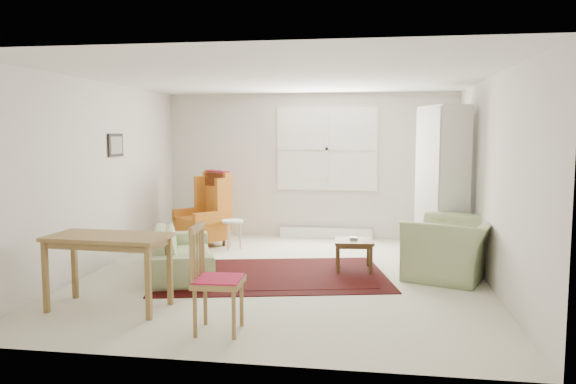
# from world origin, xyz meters

# --- Properties ---
(room) EXTENTS (5.04, 5.54, 2.51)m
(room) POSITION_xyz_m (0.02, 0.21, 1.26)
(room) COLOR beige
(room) RESTS_ON ground
(rug) EXTENTS (3.23, 2.44, 0.03)m
(rug) POSITION_xyz_m (-0.17, 0.00, 0.01)
(rug) COLOR black
(rug) RESTS_ON ground
(sofa) EXTENTS (1.33, 2.01, 0.76)m
(sofa) POSITION_xyz_m (-1.36, 0.03, 0.38)
(sofa) COLOR #8F9F6A
(sofa) RESTS_ON ground
(armchair) EXTENTS (1.36, 1.45, 0.90)m
(armchair) POSITION_xyz_m (2.10, 0.27, 0.45)
(armchair) COLOR #8F9F6A
(armchair) RESTS_ON ground
(wingback_chair) EXTENTS (1.01, 1.02, 1.21)m
(wingback_chair) POSITION_xyz_m (-1.64, 1.73, 0.61)
(wingback_chair) COLOR #BD6A1D
(wingback_chair) RESTS_ON ground
(coffee_table) EXTENTS (0.55, 0.55, 0.41)m
(coffee_table) POSITION_xyz_m (0.86, 0.46, 0.21)
(coffee_table) COLOR #493016
(coffee_table) RESTS_ON ground
(stool) EXTENTS (0.39, 0.39, 0.46)m
(stool) POSITION_xyz_m (-1.08, 1.56, 0.23)
(stool) COLOR white
(stool) RESTS_ON ground
(cabinet) EXTENTS (0.70, 0.98, 2.21)m
(cabinet) POSITION_xyz_m (2.08, 1.36, 1.10)
(cabinet) COLOR silver
(cabinet) RESTS_ON ground
(desk) EXTENTS (1.25, 0.67, 0.77)m
(desk) POSITION_xyz_m (-1.58, -1.58, 0.39)
(desk) COLOR olive
(desk) RESTS_ON ground
(desk_chair) EXTENTS (0.45, 0.45, 0.99)m
(desk_chair) POSITION_xyz_m (-0.27, -2.08, 0.50)
(desk_chair) COLOR olive
(desk_chair) RESTS_ON ground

